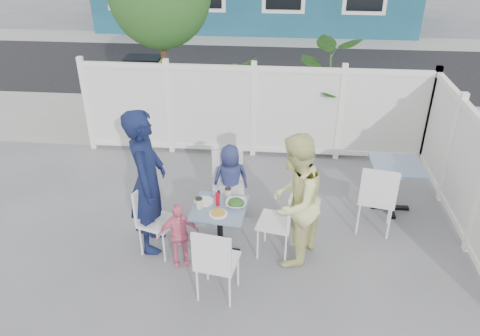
# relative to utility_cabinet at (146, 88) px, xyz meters

# --- Properties ---
(ground) EXTENTS (80.00, 80.00, 0.00)m
(ground) POSITION_rel_utility_cabinet_xyz_m (2.22, -4.00, -0.59)
(ground) COLOR slate
(near_sidewalk) EXTENTS (24.00, 2.60, 0.01)m
(near_sidewalk) POSITION_rel_utility_cabinet_xyz_m (2.22, -0.20, -0.59)
(near_sidewalk) COLOR gray
(near_sidewalk) RESTS_ON ground
(street) EXTENTS (24.00, 5.00, 0.01)m
(street) POSITION_rel_utility_cabinet_xyz_m (2.22, 3.50, -0.59)
(street) COLOR black
(street) RESTS_ON ground
(far_sidewalk) EXTENTS (24.00, 1.60, 0.01)m
(far_sidewalk) POSITION_rel_utility_cabinet_xyz_m (2.22, 6.60, -0.59)
(far_sidewalk) COLOR gray
(far_sidewalk) RESTS_ON ground
(fence_back) EXTENTS (5.86, 0.08, 1.60)m
(fence_back) POSITION_rel_utility_cabinet_xyz_m (2.32, -1.60, 0.19)
(fence_back) COLOR white
(fence_back) RESTS_ON ground
(fence_right) EXTENTS (0.08, 3.66, 1.60)m
(fence_right) POSITION_rel_utility_cabinet_xyz_m (5.22, -3.40, 0.19)
(fence_right) COLOR white
(fence_right) RESTS_ON ground
(utility_cabinet) EXTENTS (0.66, 0.49, 1.18)m
(utility_cabinet) POSITION_rel_utility_cabinet_xyz_m (0.00, 0.00, 0.00)
(utility_cabinet) COLOR gold
(utility_cabinet) RESTS_ON ground
(potted_shrub_a) EXTENTS (1.16, 1.16, 1.54)m
(potted_shrub_a) POSITION_rel_utility_cabinet_xyz_m (2.01, -0.90, 0.18)
(potted_shrub_a) COLOR #234B1A
(potted_shrub_a) RESTS_ON ground
(potted_shrub_b) EXTENTS (2.15, 2.11, 1.81)m
(potted_shrub_b) POSITION_rel_utility_cabinet_xyz_m (3.63, -1.00, 0.31)
(potted_shrub_b) COLOR #234B1A
(potted_shrub_b) RESTS_ON ground
(main_table) EXTENTS (0.69, 0.69, 0.67)m
(main_table) POSITION_rel_utility_cabinet_xyz_m (2.10, -4.31, -0.07)
(main_table) COLOR #4B6388
(main_table) RESTS_ON ground
(spare_table) EXTENTS (0.69, 0.69, 0.73)m
(spare_table) POSITION_rel_utility_cabinet_xyz_m (4.42, -3.13, -0.03)
(spare_table) COLOR #4B6388
(spare_table) RESTS_ON ground
(chair_left) EXTENTS (0.50, 0.51, 0.90)m
(chair_left) POSITION_rel_utility_cabinet_xyz_m (1.26, -4.34, -0.07)
(chair_left) COLOR white
(chair_left) RESTS_ON ground
(chair_right) EXTENTS (0.50, 0.51, 0.95)m
(chair_right) POSITION_rel_utility_cabinet_xyz_m (2.86, -4.28, -0.04)
(chair_right) COLOR white
(chair_right) RESTS_ON ground
(chair_back) EXTENTS (0.48, 0.46, 0.94)m
(chair_back) POSITION_rel_utility_cabinet_xyz_m (2.10, -3.44, -0.05)
(chair_back) COLOR white
(chair_back) RESTS_ON ground
(chair_near) EXTENTS (0.49, 0.48, 0.94)m
(chair_near) POSITION_rel_utility_cabinet_xyz_m (2.15, -5.13, -0.04)
(chair_near) COLOR white
(chair_near) RESTS_ON ground
(chair_spare) EXTENTS (0.54, 0.53, 1.01)m
(chair_spare) POSITION_rel_utility_cabinet_xyz_m (4.07, -3.72, -0.01)
(chair_spare) COLOR white
(chair_spare) RESTS_ON ground
(man) EXTENTS (0.52, 0.73, 1.87)m
(man) POSITION_rel_utility_cabinet_xyz_m (1.21, -4.24, 0.34)
(man) COLOR #10173A
(man) RESTS_ON ground
(woman) EXTENTS (0.90, 1.00, 1.67)m
(woman) POSITION_rel_utility_cabinet_xyz_m (2.98, -4.36, 0.24)
(woman) COLOR #D7DB3F
(woman) RESTS_ON ground
(boy) EXTENTS (0.59, 0.48, 1.05)m
(boy) POSITION_rel_utility_cabinet_xyz_m (2.13, -3.42, -0.07)
(boy) COLOR navy
(boy) RESTS_ON ground
(toddler) EXTENTS (0.54, 0.36, 0.84)m
(toddler) POSITION_rel_utility_cabinet_xyz_m (1.63, -4.57, -0.17)
(toddler) COLOR pink
(toddler) RESTS_ON ground
(plate_main) EXTENTS (0.22, 0.22, 0.01)m
(plate_main) POSITION_rel_utility_cabinet_xyz_m (2.10, -4.47, 0.09)
(plate_main) COLOR white
(plate_main) RESTS_ON main_table
(plate_side) EXTENTS (0.24, 0.24, 0.02)m
(plate_side) POSITION_rel_utility_cabinet_xyz_m (1.89, -4.22, 0.09)
(plate_side) COLOR white
(plate_side) RESTS_ON main_table
(salad_bowl) EXTENTS (0.25, 0.25, 0.06)m
(salad_bowl) POSITION_rel_utility_cabinet_xyz_m (2.29, -4.27, 0.11)
(salad_bowl) COLOR white
(salad_bowl) RESTS_ON main_table
(coffee_cup_a) EXTENTS (0.08, 0.08, 0.12)m
(coffee_cup_a) POSITION_rel_utility_cabinet_xyz_m (1.86, -4.36, 0.14)
(coffee_cup_a) COLOR beige
(coffee_cup_a) RESTS_ON main_table
(coffee_cup_b) EXTENTS (0.08, 0.08, 0.12)m
(coffee_cup_b) POSITION_rel_utility_cabinet_xyz_m (2.18, -4.09, 0.14)
(coffee_cup_b) COLOR beige
(coffee_cup_b) RESTS_ON main_table
(ketchup_bottle) EXTENTS (0.05, 0.05, 0.16)m
(ketchup_bottle) POSITION_rel_utility_cabinet_xyz_m (2.07, -4.28, 0.16)
(ketchup_bottle) COLOR #B60615
(ketchup_bottle) RESTS_ON main_table
(salt_shaker) EXTENTS (0.03, 0.03, 0.07)m
(salt_shaker) POSITION_rel_utility_cabinet_xyz_m (1.99, -4.04, 0.12)
(salt_shaker) COLOR white
(salt_shaker) RESTS_ON main_table
(pepper_shaker) EXTENTS (0.03, 0.03, 0.07)m
(pepper_shaker) POSITION_rel_utility_cabinet_xyz_m (2.05, -4.06, 0.12)
(pepper_shaker) COLOR black
(pepper_shaker) RESTS_ON main_table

